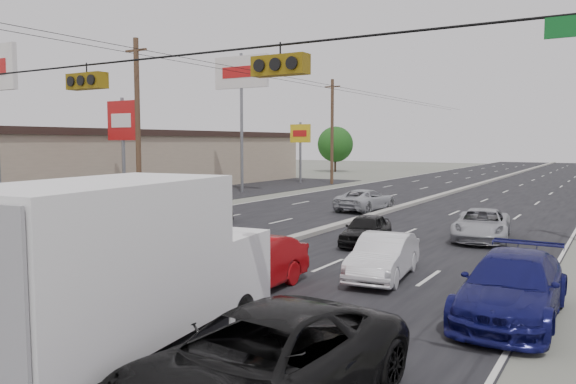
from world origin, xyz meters
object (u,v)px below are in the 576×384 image
(pole_sign_billboard, at_px, (241,81))
(oncoming_near, at_px, (196,212))
(box_truck, at_px, (126,271))
(queue_car_b, at_px, (383,257))
(oncoming_far, at_px, (366,200))
(red_sedan, at_px, (244,266))
(tan_sedan, at_px, (72,321))
(queue_car_c, at_px, (482,225))
(pole_sign_mid, at_px, (123,126))
(black_suv, at_px, (262,365))
(pole_sign_far, at_px, (300,138))
(utility_pole_left_c, at_px, (332,131))
(queue_car_a, at_px, (366,230))
(tree_left_far, at_px, (335,144))
(utility_pole_left_b, at_px, (138,124))
(queue_car_d, at_px, (512,287))

(pole_sign_billboard, bearing_deg, oncoming_near, -61.67)
(pole_sign_billboard, distance_m, box_truck, 35.42)
(queue_car_b, distance_m, oncoming_far, 16.57)
(red_sedan, bearing_deg, tan_sedan, -91.74)
(queue_car_c, height_order, oncoming_near, oncoming_near)
(pole_sign_mid, bearing_deg, black_suv, -39.04)
(pole_sign_far, height_order, queue_car_b, pole_sign_far)
(tan_sedan, xyz_separation_m, queue_car_b, (2.61, 9.07, -0.13))
(utility_pole_left_c, xyz_separation_m, pole_sign_mid, (-4.50, -22.00, 0.01))
(tan_sedan, height_order, queue_car_a, tan_sedan)
(pole_sign_mid, relative_size, tree_left_far, 1.14)
(pole_sign_far, distance_m, black_suv, 47.76)
(tan_sedan, distance_m, queue_car_a, 13.86)
(red_sedan, height_order, oncoming_far, red_sedan)
(utility_pole_left_c, distance_m, red_sedan, 39.66)
(pole_sign_billboard, height_order, black_suv, pole_sign_billboard)
(queue_car_a, bearing_deg, red_sedan, -97.01)
(pole_sign_mid, xyz_separation_m, red_sedan, (20.00, -14.24, -4.35))
(pole_sign_far, xyz_separation_m, queue_car_b, (21.61, -32.69, -3.75))
(utility_pole_left_b, xyz_separation_m, queue_car_a, (15.50, -2.90, -4.50))
(pole_sign_mid, xyz_separation_m, queue_car_c, (23.70, -2.40, -4.47))
(pole_sign_mid, bearing_deg, red_sedan, -35.45)
(queue_car_b, xyz_separation_m, queue_car_c, (1.09, 8.29, -0.01))
(queue_car_a, xyz_separation_m, oncoming_far, (-4.40, 10.22, 0.03))
(pole_sign_far, distance_m, box_truck, 46.01)
(red_sedan, distance_m, oncoming_far, 19.08)
(queue_car_c, bearing_deg, utility_pole_left_c, 120.24)
(pole_sign_far, bearing_deg, tan_sedan, -65.54)
(utility_pole_left_b, relative_size, pole_sign_mid, 1.43)
(pole_sign_mid, relative_size, queue_car_a, 1.96)
(pole_sign_far, xyz_separation_m, tan_sedan, (19.00, -41.76, -3.62))
(queue_car_a, bearing_deg, pole_sign_far, 117.24)
(red_sedan, distance_m, black_suv, 6.79)
(tree_left_far, relative_size, black_suv, 1.10)
(pole_sign_mid, xyz_separation_m, tree_left_far, (-5.00, 42.00, -1.40))
(tree_left_far, xyz_separation_m, queue_car_c, (28.70, -44.40, -3.07))
(pole_sign_billboard, relative_size, queue_car_c, 2.37)
(utility_pole_left_b, bearing_deg, queue_car_b, -23.01)
(utility_pole_left_c, bearing_deg, oncoming_far, -57.87)
(tan_sedan, distance_m, oncoming_far, 24.48)
(utility_pole_left_c, bearing_deg, pole_sign_billboard, -99.46)
(box_truck, xyz_separation_m, red_sedan, (-1.02, 5.10, -1.01))
(utility_pole_left_c, distance_m, queue_car_d, 41.45)
(tree_left_far, distance_m, queue_car_c, 52.96)
(utility_pole_left_b, distance_m, pole_sign_mid, 5.41)
(utility_pole_left_c, bearing_deg, tree_left_far, 115.41)
(utility_pole_left_c, relative_size, tan_sedan, 1.85)
(pole_sign_billboard, xyz_separation_m, queue_car_b, (20.11, -20.69, -8.21))
(box_truck, bearing_deg, oncoming_far, 95.77)
(tree_left_far, xyz_separation_m, queue_car_a, (25.00, -47.90, -3.11))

